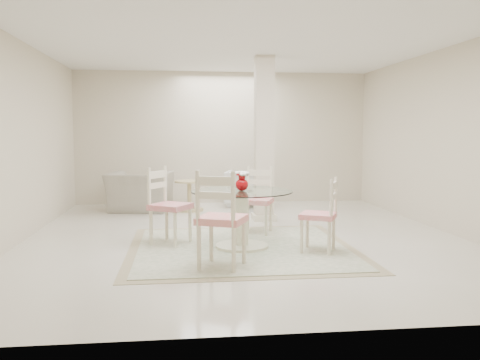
{
  "coord_description": "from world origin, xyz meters",
  "views": [
    {
      "loc": [
        -0.87,
        -7.0,
        1.46
      ],
      "look_at": [
        -0.11,
        -0.55,
        0.85
      ],
      "focal_mm": 38.0,
      "sensor_mm": 36.0,
      "label": 1
    }
  ],
  "objects": [
    {
      "name": "dining_chair_east",
      "position": [
        0.84,
        -1.1,
        0.53
      ],
      "size": [
        0.54,
        0.54,
        1.01
      ],
      "rotation": [
        0.0,
        0.0,
        -2.03
      ],
      "color": "#EFE1C5",
      "rests_on": "ground"
    },
    {
      "name": "area_rug",
      "position": [
        -0.11,
        -0.75,
        0.01
      ],
      "size": [
        2.83,
        2.83,
        0.02
      ],
      "color": "tan",
      "rests_on": "ground"
    },
    {
      "name": "dining_chair_south",
      "position": [
        -0.47,
        -1.71,
        0.62
      ],
      "size": [
        0.62,
        0.62,
        1.18
      ],
      "rotation": [
        0.0,
        0.0,
        2.74
      ],
      "color": "#F0E5C6",
      "rests_on": "ground"
    },
    {
      "name": "ground",
      "position": [
        0.0,
        0.0,
        0.0
      ],
      "size": [
        7.0,
        7.0,
        0.0
      ],
      "primitive_type": "plane",
      "color": "white",
      "rests_on": "ground"
    },
    {
      "name": "side_table",
      "position": [
        -0.72,
        2.45,
        0.26
      ],
      "size": [
        0.54,
        0.54,
        0.57
      ],
      "color": "#D1BF81",
      "rests_on": "ground"
    },
    {
      "name": "column",
      "position": [
        0.5,
        1.3,
        1.35
      ],
      "size": [
        0.3,
        0.3,
        2.7
      ],
      "primitive_type": "cube",
      "color": "beige",
      "rests_on": "ground"
    },
    {
      "name": "dining_chair_north",
      "position": [
        0.23,
        0.21,
        0.56
      ],
      "size": [
        0.55,
        0.55,
        1.06
      ],
      "rotation": [
        0.0,
        0.0,
        -0.37
      ],
      "color": "beige",
      "rests_on": "ground"
    },
    {
      "name": "armchair_white",
      "position": [
        0.41,
        2.95,
        0.36
      ],
      "size": [
        0.94,
        0.95,
        0.72
      ],
      "primitive_type": "imported",
      "rotation": [
        0.0,
        0.0,
        2.9
      ],
      "color": "white",
      "rests_on": "ground"
    },
    {
      "name": "recliner_taupe",
      "position": [
        -1.63,
        2.54,
        0.36
      ],
      "size": [
        1.28,
        1.17,
        0.72
      ],
      "primitive_type": "imported",
      "rotation": [
        0.0,
        0.0,
        2.95
      ],
      "color": "#A29886",
      "rests_on": "ground"
    },
    {
      "name": "red_vase",
      "position": [
        -0.11,
        -0.75,
        0.86
      ],
      "size": [
        0.19,
        0.18,
        0.25
      ],
      "color": "#A4050A",
      "rests_on": "dining_table"
    },
    {
      "name": "room_shell",
      "position": [
        0.0,
        0.0,
        1.86
      ],
      "size": [
        6.02,
        7.02,
        2.71
      ],
      "color": "beige",
      "rests_on": "ground"
    },
    {
      "name": "dining_table",
      "position": [
        -0.11,
        -0.75,
        0.37
      ],
      "size": [
        1.27,
        1.27,
        0.73
      ],
      "rotation": [
        0.0,
        0.0,
        -0.35
      ],
      "color": "#F5F1CA",
      "rests_on": "ground"
    },
    {
      "name": "dining_chair_west",
      "position": [
        -1.07,
        -0.38,
        0.59
      ],
      "size": [
        0.61,
        0.61,
        1.12
      ],
      "rotation": [
        0.0,
        0.0,
        1.02
      ],
      "color": "#F2E8C7",
      "rests_on": "ground"
    }
  ]
}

